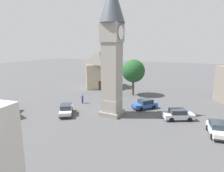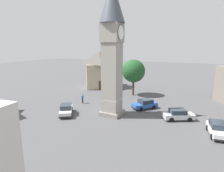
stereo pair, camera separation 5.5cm
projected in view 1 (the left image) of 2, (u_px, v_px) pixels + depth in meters
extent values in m
plane|color=#4C4C4F|center=(112.00, 115.00, 28.33)|extent=(200.00, 200.00, 0.00)
cube|color=gray|center=(112.00, 113.00, 28.27)|extent=(2.92, 2.92, 0.60)
cube|color=gray|center=(112.00, 78.00, 27.19)|extent=(2.34, 2.34, 9.90)
cube|color=gray|center=(112.00, 33.00, 25.91)|extent=(2.62, 2.62, 2.57)
cone|color=#474C56|center=(112.00, 1.00, 25.09)|extent=(3.54, 3.54, 5.45)
cylinder|color=white|center=(103.00, 33.00, 26.50)|extent=(1.96, 0.04, 1.96)
torus|color=black|center=(103.00, 33.00, 26.50)|extent=(2.02, 0.06, 2.02)
cube|color=black|center=(103.00, 31.00, 26.47)|extent=(0.05, 0.02, 0.55)
cube|color=black|center=(104.00, 33.00, 26.77)|extent=(0.75, 0.02, 0.04)
cylinder|color=white|center=(121.00, 32.00, 25.33)|extent=(1.96, 0.04, 1.96)
torus|color=black|center=(121.00, 32.00, 25.33)|extent=(2.02, 0.06, 2.02)
cube|color=silver|center=(66.00, 111.00, 28.20)|extent=(4.33, 3.76, 0.64)
cube|color=#28333D|center=(66.00, 107.00, 28.22)|extent=(2.62, 2.49, 0.64)
cylinder|color=black|center=(71.00, 115.00, 27.19)|extent=(0.65, 0.55, 0.64)
cylinder|color=black|center=(60.00, 116.00, 26.94)|extent=(0.65, 0.55, 0.64)
cylinder|color=black|center=(72.00, 110.00, 29.57)|extent=(0.65, 0.55, 0.64)
cylinder|color=black|center=(62.00, 110.00, 29.32)|extent=(0.65, 0.55, 0.64)
cube|color=black|center=(65.00, 117.00, 26.29)|extent=(1.06, 1.43, 0.16)
cube|color=#2D5BB7|center=(145.00, 105.00, 30.97)|extent=(4.27, 3.88, 0.64)
cube|color=#28333D|center=(146.00, 101.00, 30.90)|extent=(2.61, 2.53, 0.64)
cylinder|color=black|center=(141.00, 109.00, 29.80)|extent=(0.64, 0.57, 0.64)
cylinder|color=black|center=(136.00, 106.00, 31.22)|extent=(0.64, 0.57, 0.64)
cylinder|color=black|center=(154.00, 107.00, 30.83)|extent=(0.64, 0.57, 0.64)
cylinder|color=black|center=(148.00, 104.00, 32.25)|extent=(0.64, 0.57, 0.64)
cube|color=black|center=(134.00, 108.00, 30.17)|extent=(1.13, 1.38, 0.16)
cube|color=silver|center=(178.00, 116.00, 26.22)|extent=(3.46, 4.41, 0.64)
cube|color=#28333D|center=(178.00, 111.00, 26.09)|extent=(2.38, 2.59, 0.64)
cylinder|color=black|center=(185.00, 115.00, 27.11)|extent=(0.50, 0.67, 0.64)
cylinder|color=black|center=(190.00, 120.00, 25.54)|extent=(0.50, 0.67, 0.64)
cylinder|color=black|center=(168.00, 116.00, 27.01)|extent=(0.50, 0.67, 0.64)
cylinder|color=black|center=(172.00, 120.00, 25.44)|extent=(0.50, 0.67, 0.64)
cube|color=black|center=(193.00, 117.00, 26.35)|extent=(1.52, 0.91, 0.16)
cube|color=white|center=(218.00, 130.00, 21.66)|extent=(4.35, 2.44, 0.64)
cube|color=#28333D|center=(218.00, 125.00, 21.67)|extent=(2.36, 1.93, 0.64)
cylinder|color=black|center=(212.00, 136.00, 20.77)|extent=(0.67, 0.34, 0.64)
cylinder|color=black|center=(222.00, 129.00, 22.67)|extent=(0.67, 0.34, 0.64)
cylinder|color=black|center=(207.00, 127.00, 23.09)|extent=(0.67, 0.34, 0.64)
cube|color=black|center=(222.00, 140.00, 19.80)|extent=(0.43, 1.66, 0.16)
cylinder|color=black|center=(82.00, 101.00, 33.82)|extent=(0.13, 0.13, 0.82)
cylinder|color=black|center=(83.00, 101.00, 33.98)|extent=(0.13, 0.13, 0.82)
cube|color=#386BB7|center=(82.00, 97.00, 33.75)|extent=(0.37, 0.23, 0.60)
cylinder|color=#386BB7|center=(82.00, 98.00, 33.56)|extent=(0.09, 0.09, 0.60)
cylinder|color=#386BB7|center=(83.00, 97.00, 33.97)|extent=(0.09, 0.09, 0.60)
sphere|color=tan|center=(82.00, 95.00, 33.66)|extent=(0.22, 0.22, 0.22)
sphere|color=black|center=(82.00, 95.00, 33.65)|extent=(0.20, 0.20, 0.20)
cylinder|color=brown|center=(133.00, 87.00, 39.38)|extent=(0.44, 0.44, 3.42)
sphere|color=#1E4C23|center=(133.00, 71.00, 38.70)|extent=(4.68, 4.68, 4.68)
cube|color=tan|center=(100.00, 75.00, 47.07)|extent=(9.24, 9.22, 5.76)
pyramid|color=#47423D|center=(99.00, 58.00, 46.17)|extent=(9.70, 9.68, 2.96)
cube|color=#422819|center=(101.00, 85.00, 44.20)|extent=(0.70, 0.95, 2.10)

